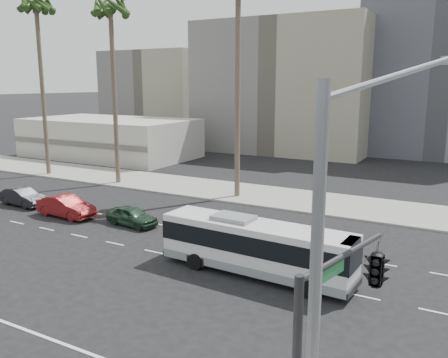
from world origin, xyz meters
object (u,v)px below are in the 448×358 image
Objects in this scene: streetlight_corner at (335,309)px; car_b at (66,206)px; car_a at (132,216)px; traffic_signal at (369,279)px; palm_far at (36,9)px; city_bus at (256,246)px; car_c at (23,197)px; palm_mid at (111,13)px.

car_b is at bearing 167.67° from streetlight_corner.
streetlight_corner is (24.14, -15.80, 4.98)m from car_b.
car_b reaches higher than car_a.
car_b is 0.47× the size of streetlight_corner.
car_b is 27.79m from traffic_signal.
car_b is (-5.60, -0.66, 0.12)m from car_a.
streetlight_corner is at bearing -120.82° from car_b.
car_a is 0.21× the size of palm_far.
city_bus reaches higher than car_b.
streetlight_corner reaches higher than car_a.
city_bus is 2.36× the size of car_c.
palm_mid is at bearing 0.92° from palm_far.
car_c reaches higher than car_a.
car_b is 0.26× the size of palm_far.
palm_far is at bearing 161.00° from traffic_signal.
car_c is at bearing -49.33° from palm_far.
traffic_signal is 46.29m from palm_far.
car_a is 0.22× the size of palm_mid.
city_bus is 0.58× the size of palm_mid.
car_a is 11.10m from car_c.
city_bus is at bearing 141.07° from streetlight_corner.
palm_mid reaches higher than city_bus.
streetlight_corner reaches higher than car_b.
palm_mid is (-4.46, 10.66, 15.07)m from car_b.
palm_mid is (-21.07, 13.52, 14.32)m from city_bus.
car_c is 34.25m from streetlight_corner.
car_a is 25.31m from streetlight_corner.
car_c is 0.43× the size of streetlight_corner.
car_c is 0.69× the size of traffic_signal.
palm_far is (-14.00, 10.51, 16.04)m from car_b.
palm_far is at bearing 69.21° from car_a.
car_c is 32.94m from traffic_signal.
streetlight_corner is (7.53, -12.94, 4.23)m from city_bus.
palm_far is (-9.54, -0.15, 0.96)m from palm_mid.
city_bus is 2.17× the size of car_b.
traffic_signal is at bearing -31.62° from palm_far.
city_bus is 36.73m from palm_far.
streetlight_corner is (29.64, -16.41, 5.05)m from car_c.
car_a is 0.90× the size of car_c.
car_b is 18.99m from palm_mid.
palm_mid is 9.59m from palm_far.
car_c is 0.24× the size of palm_far.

